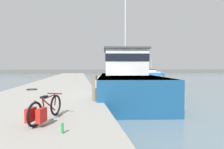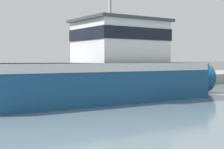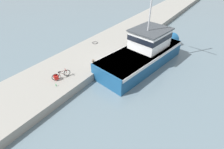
{
  "view_description": "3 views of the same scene",
  "coord_description": "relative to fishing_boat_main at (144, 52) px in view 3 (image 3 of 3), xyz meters",
  "views": [
    {
      "loc": [
        -2.19,
        -9.47,
        2.11
      ],
      "look_at": [
        -0.53,
        -0.43,
        1.78
      ],
      "focal_mm": 28.0,
      "sensor_mm": 36.0,
      "label": 1
    },
    {
      "loc": [
        12.27,
        -7.06,
        1.72
      ],
      "look_at": [
        -0.13,
        4.19,
        1.04
      ],
      "focal_mm": 55.0,
      "sensor_mm": 36.0,
      "label": 2
    },
    {
      "loc": [
        7.51,
        -12.08,
        9.62
      ],
      "look_at": [
        0.44,
        -2.04,
        1.02
      ],
      "focal_mm": 28.0,
      "sensor_mm": 36.0,
      "label": 3
    }
  ],
  "objects": [
    {
      "name": "mooring_post",
      "position": [
        -2.65,
        -4.88,
        -0.09
      ],
      "size": [
        0.23,
        0.23,
        1.09
      ],
      "primitive_type": "cylinder",
      "color": "#756651",
      "rests_on": "dock_pier"
    },
    {
      "name": "fishing_boat_main",
      "position": [
        0.0,
        0.0,
        0.0
      ],
      "size": [
        5.11,
        12.13,
        10.39
      ],
      "rotation": [
        0.0,
        0.0,
        -0.15
      ],
      "color": "navy",
      "rests_on": "ground_plane"
    },
    {
      "name": "water_bottle_by_bike",
      "position": [
        -3.65,
        -8.43,
        -0.53
      ],
      "size": [
        0.06,
        0.06,
        0.22
      ],
      "primitive_type": "cylinder",
      "color": "green",
      "rests_on": "dock_pier"
    },
    {
      "name": "dock_pier",
      "position": [
        -5.11,
        -2.79,
        -0.99
      ],
      "size": [
        5.6,
        80.0,
        0.71
      ],
      "primitive_type": "cube",
      "color": "gray",
      "rests_on": "ground_plane"
    },
    {
      "name": "ground_plane",
      "position": [
        -1.07,
        -2.79,
        -1.35
      ],
      "size": [
        320.0,
        320.0,
        0.0
      ],
      "primitive_type": "plane",
      "color": "slate"
    },
    {
      "name": "bicycle_touring",
      "position": [
        -4.21,
        -7.54,
        -0.33
      ],
      "size": [
        0.77,
        1.59,
        0.68
      ],
      "rotation": [
        0.0,
        0.0,
        -0.34
      ],
      "color": "black",
      "rests_on": "dock_pier"
    },
    {
      "name": "hose_coil",
      "position": [
        -6.35,
        -0.24,
        -0.61
      ],
      "size": [
        0.65,
        0.65,
        0.05
      ],
      "primitive_type": "torus",
      "color": "black",
      "rests_on": "dock_pier"
    }
  ]
}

